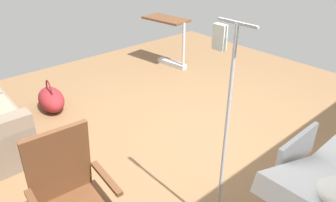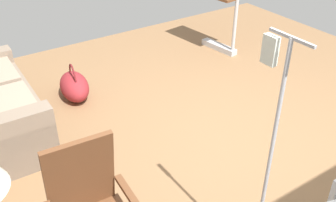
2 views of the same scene
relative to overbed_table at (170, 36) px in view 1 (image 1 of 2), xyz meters
The scene contains 3 objects.
ground_plane 2.36m from the overbed_table, 144.95° to the left, with size 6.41×6.41×0.00m, color olive.
overbed_table is the anchor object (origin of this frame).
duffel_bag 2.33m from the overbed_table, 94.39° to the left, with size 0.60×0.41×0.43m.
Camera 1 is at (-2.15, 2.26, 2.13)m, focal length 33.62 mm.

